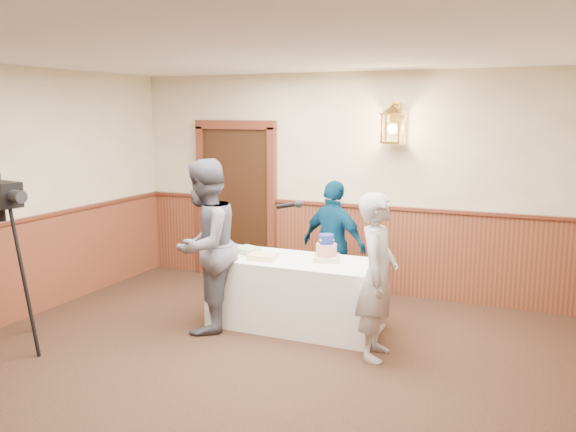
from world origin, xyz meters
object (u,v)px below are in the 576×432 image
object	(u,v)px
tiered_cake	(326,250)
tv_camera_rig	(7,275)
sheet_cake_yellow	(263,257)
baker	(377,276)
interviewer	(205,246)
display_table	(295,293)
sheet_cake_green	(247,250)
assistant_p	(334,245)

from	to	relation	value
tiered_cake	tv_camera_rig	xyz separation A→B (m)	(-2.67, -1.73, -0.12)
sheet_cake_yellow	tv_camera_rig	world-z (taller)	tv_camera_rig
baker	interviewer	bearing A→B (deg)	85.55
sheet_cake_yellow	display_table	bearing A→B (deg)	25.53
sheet_cake_yellow	tv_camera_rig	bearing A→B (deg)	-143.33
sheet_cake_green	baker	world-z (taller)	baker
display_table	tiered_cake	size ratio (longest dim) A/B	5.20
sheet_cake_yellow	interviewer	size ratio (longest dim) A/B	0.16
sheet_cake_yellow	tv_camera_rig	xyz separation A→B (m)	(-2.03, -1.51, -0.04)
tv_camera_rig	tiered_cake	bearing A→B (deg)	43.64
display_table	tiered_cake	xyz separation A→B (m)	(0.32, 0.07, 0.49)
sheet_cake_green	tv_camera_rig	distance (m)	2.44
display_table	sheet_cake_green	distance (m)	0.73
interviewer	tiered_cake	bearing A→B (deg)	113.98
interviewer	baker	xyz separation A→B (m)	(1.86, 0.01, -0.13)
tiered_cake	assistant_p	xyz separation A→B (m)	(-0.16, 0.72, -0.10)
sheet_cake_green	tv_camera_rig	bearing A→B (deg)	-135.43
tv_camera_rig	interviewer	bearing A→B (deg)	49.20
sheet_cake_green	interviewer	bearing A→B (deg)	-114.49
sheet_cake_yellow	sheet_cake_green	xyz separation A→B (m)	(-0.29, 0.20, 0.00)
tiered_cake	baker	distance (m)	0.88
sheet_cake_yellow	interviewer	bearing A→B (deg)	-149.28
sheet_cake_green	baker	bearing A→B (deg)	-17.38
interviewer	sheet_cake_yellow	bearing A→B (deg)	120.08
display_table	sheet_cake_green	bearing A→B (deg)	175.04
tv_camera_rig	baker	bearing A→B (deg)	30.34
interviewer	sheet_cake_green	bearing A→B (deg)	154.86
tiered_cake	tv_camera_rig	world-z (taller)	tv_camera_rig
sheet_cake_green	interviewer	xyz separation A→B (m)	(-0.23, -0.51, 0.13)
interviewer	baker	size ratio (longest dim) A/B	1.16
sheet_cake_green	baker	size ratio (longest dim) A/B	0.17
sheet_cake_yellow	baker	size ratio (longest dim) A/B	0.18
sheet_cake_yellow	tv_camera_rig	distance (m)	2.53
interviewer	assistant_p	world-z (taller)	interviewer
sheet_cake_green	assistant_p	world-z (taller)	assistant_p
sheet_cake_green	tv_camera_rig	size ratio (longest dim) A/B	0.17
sheet_cake_green	assistant_p	bearing A→B (deg)	43.98
tiered_cake	tv_camera_rig	distance (m)	3.19
baker	tv_camera_rig	distance (m)	3.58
interviewer	tv_camera_rig	size ratio (longest dim) A/B	1.11
display_table	tiered_cake	world-z (taller)	tiered_cake
sheet_cake_green	display_table	bearing A→B (deg)	-4.96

